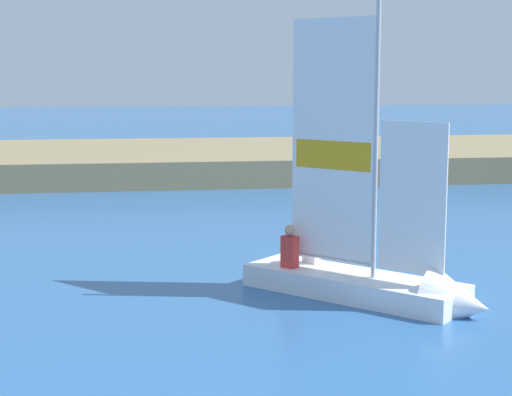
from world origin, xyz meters
TOP-DOWN VIEW (x-y plane):
  - shore_bank at (0.00, 28.51)m, footprint 80.00×10.82m
  - sailboat at (2.78, 8.69)m, footprint 3.98×4.07m

SIDE VIEW (x-z plane):
  - sailboat at x=2.78m, z-range -2.45..3.35m
  - shore_bank at x=0.00m, z-range 0.00..0.96m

